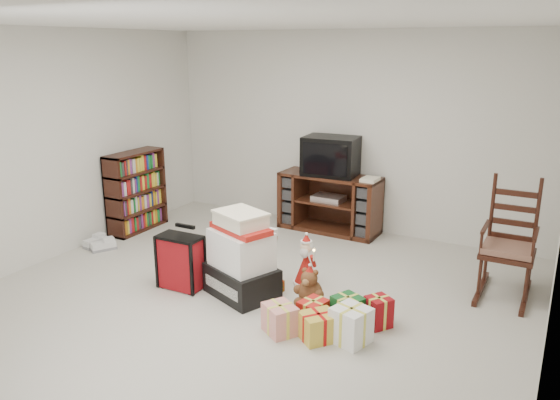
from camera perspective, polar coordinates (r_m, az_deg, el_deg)
The scene contains 13 objects.
room at distance 4.78m, azimuth -3.80°, elevation 3.01°, with size 5.01×5.01×2.51m.
tv_stand at distance 6.99m, azimuth 5.19°, elevation -0.30°, with size 1.30×0.49×0.74m.
bookshelf at distance 7.21m, azimuth -14.79°, elevation 0.74°, with size 0.28×0.84×1.02m.
rocking_chair at distance 5.62m, azimuth 22.71°, elevation -5.23°, with size 0.47×0.78×1.18m.
gift_pile at distance 5.18m, azimuth -4.04°, elevation -6.29°, with size 0.78×0.68×0.82m.
red_suitcase at distance 5.44m, azimuth -10.34°, elevation -6.38°, with size 0.42×0.23×0.63m.
stocking at distance 5.39m, azimuth -1.60°, elevation -5.93°, with size 0.29×0.12×0.62m, color #0C680B, non-canonical shape.
teddy_bear at distance 5.08m, azimuth 3.16°, elevation -9.25°, with size 0.23×0.21×0.35m.
santa_figurine at distance 5.46m, azimuth 2.74°, elevation -6.81°, with size 0.26×0.25×0.53m.
mrs_claus_figurine at distance 6.28m, azimuth -4.67°, elevation -3.69°, with size 0.27×0.26×0.55m.
sneaker_pair at distance 6.79m, azimuth -18.35°, elevation -4.40°, with size 0.38×0.31×0.10m.
gift_cluster at distance 4.67m, azimuth 5.46°, elevation -12.17°, with size 0.70×0.97×0.24m.
crt_television at distance 6.84m, azimuth 5.32°, elevation 4.61°, with size 0.70×0.53×0.48m.
Camera 1 is at (2.50, -3.93, 2.31)m, focal length 35.00 mm.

